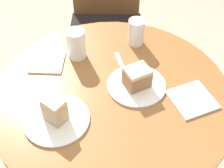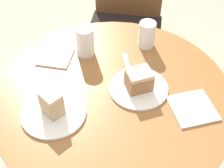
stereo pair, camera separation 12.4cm
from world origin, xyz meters
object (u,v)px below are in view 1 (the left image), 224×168
at_px(chair, 106,21).
at_px(cake_slice_far, 55,110).
at_px(plate_far, 57,119).
at_px(plate_near, 136,85).
at_px(glass_lemonade, 136,33).
at_px(cake_slice_near, 137,77).
at_px(glass_water, 76,46).

distance_m(chair, cake_slice_far, 1.08).
relative_size(plate_far, cake_slice_far, 2.47).
xyz_separation_m(chair, plate_near, (0.02, -0.86, 0.26)).
height_order(plate_near, glass_lemonade, glass_lemonade).
height_order(plate_far, cake_slice_far, cake_slice_far).
relative_size(plate_far, glass_lemonade, 1.98).
xyz_separation_m(plate_far, cake_slice_near, (0.33, 0.13, 0.05)).
distance_m(chair, cake_slice_near, 0.91).
distance_m(cake_slice_near, cake_slice_far, 0.36).
distance_m(plate_near, cake_slice_near, 0.05).
relative_size(cake_slice_far, glass_water, 0.73).
relative_size(chair, glass_water, 6.57).
bearing_deg(cake_slice_near, glass_water, 135.65).
xyz_separation_m(chair, cake_slice_far, (-0.31, -0.99, 0.32)).
xyz_separation_m(cake_slice_near, glass_water, (-0.23, 0.23, 0.01)).
bearing_deg(cake_slice_far, plate_near, 21.84).
relative_size(plate_near, cake_slice_near, 2.04).
bearing_deg(glass_lemonade, plate_near, -100.24).
height_order(cake_slice_near, glass_water, glass_water).
relative_size(cake_slice_far, glass_lemonade, 0.80).
bearing_deg(plate_near, glass_lemonade, 79.76).
bearing_deg(plate_near, glass_water, 135.65).
height_order(chair, cake_slice_far, chair).
bearing_deg(plate_near, cake_slice_near, -172.87).
relative_size(plate_far, glass_water, 1.81).
bearing_deg(glass_lemonade, cake_slice_near, -100.24).
bearing_deg(plate_near, cake_slice_far, -158.16).
distance_m(plate_far, cake_slice_near, 0.36).
bearing_deg(glass_lemonade, chair, 97.39).
distance_m(cake_slice_near, glass_water, 0.32).
relative_size(plate_near, glass_lemonade, 1.93).
relative_size(cake_slice_near, cake_slice_far, 1.18).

